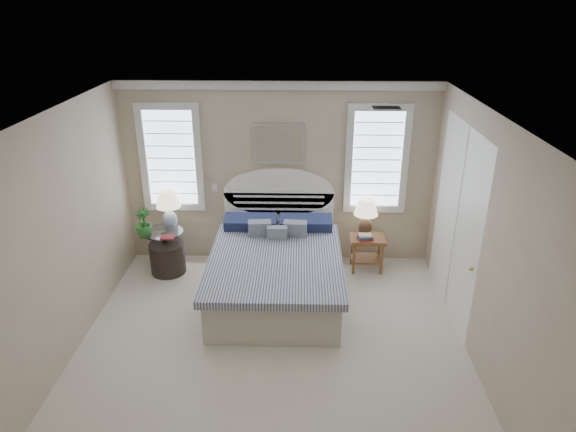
{
  "coord_description": "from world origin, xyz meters",
  "views": [
    {
      "loc": [
        0.31,
        -4.57,
        3.78
      ],
      "look_at": [
        0.17,
        1.0,
        1.35
      ],
      "focal_mm": 32.0,
      "sensor_mm": 36.0,
      "label": 1
    }
  ],
  "objects_px": {
    "side_table_left": "(165,246)",
    "nightstand_right": "(367,246)",
    "lamp_right": "(366,213)",
    "bed": "(276,268)",
    "lamp_left": "(169,205)",
    "floor_pot": "(168,258)"
  },
  "relations": [
    {
      "from": "bed",
      "to": "lamp_right",
      "type": "bearing_deg",
      "value": 31.1
    },
    {
      "from": "nightstand_right",
      "to": "lamp_right",
      "type": "distance_m",
      "value": 0.49
    },
    {
      "from": "side_table_left",
      "to": "nightstand_right",
      "type": "distance_m",
      "value": 2.95
    },
    {
      "from": "bed",
      "to": "side_table_left",
      "type": "relative_size",
      "value": 3.61
    },
    {
      "from": "lamp_left",
      "to": "lamp_right",
      "type": "distance_m",
      "value": 2.84
    },
    {
      "from": "nightstand_right",
      "to": "floor_pot",
      "type": "distance_m",
      "value": 2.92
    },
    {
      "from": "side_table_left",
      "to": "lamp_left",
      "type": "height_order",
      "value": "lamp_left"
    },
    {
      "from": "floor_pot",
      "to": "lamp_right",
      "type": "relative_size",
      "value": 0.89
    },
    {
      "from": "lamp_right",
      "to": "floor_pot",
      "type": "bearing_deg",
      "value": -175.56
    },
    {
      "from": "lamp_left",
      "to": "side_table_left",
      "type": "bearing_deg",
      "value": -119.25
    },
    {
      "from": "bed",
      "to": "lamp_right",
      "type": "height_order",
      "value": "bed"
    },
    {
      "from": "side_table_left",
      "to": "lamp_right",
      "type": "height_order",
      "value": "lamp_right"
    },
    {
      "from": "nightstand_right",
      "to": "floor_pot",
      "type": "bearing_deg",
      "value": -176.94
    },
    {
      "from": "floor_pot",
      "to": "lamp_left",
      "type": "relative_size",
      "value": 0.88
    },
    {
      "from": "lamp_left",
      "to": "bed",
      "type": "bearing_deg",
      "value": -24.65
    },
    {
      "from": "nightstand_right",
      "to": "floor_pot",
      "type": "height_order",
      "value": "nightstand_right"
    },
    {
      "from": "bed",
      "to": "nightstand_right",
      "type": "relative_size",
      "value": 4.29
    },
    {
      "from": "lamp_right",
      "to": "bed",
      "type": "bearing_deg",
      "value": -148.9
    },
    {
      "from": "lamp_left",
      "to": "lamp_right",
      "type": "height_order",
      "value": "lamp_left"
    },
    {
      "from": "floor_pot",
      "to": "lamp_right",
      "type": "bearing_deg",
      "value": 4.44
    },
    {
      "from": "nightstand_right",
      "to": "lamp_left",
      "type": "distance_m",
      "value": 2.94
    },
    {
      "from": "lamp_left",
      "to": "lamp_right",
      "type": "xyz_separation_m",
      "value": [
        2.84,
        0.04,
        -0.11
      ]
    }
  ]
}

